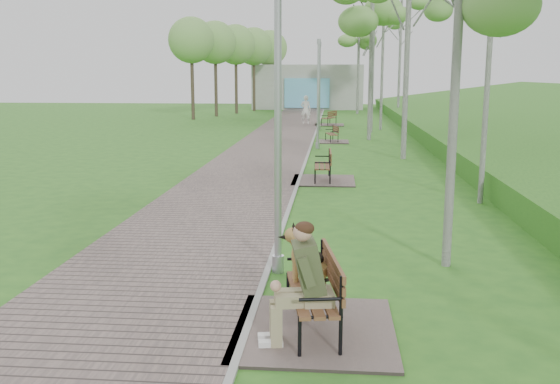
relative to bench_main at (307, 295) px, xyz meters
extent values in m
plane|color=#2D6521|center=(-0.75, 0.36, -0.50)|extent=(120.00, 120.00, 0.00)
cube|color=#635450|center=(-2.50, 21.86, -0.48)|extent=(3.50, 67.00, 0.04)
cube|color=#999993|center=(-0.75, 21.86, -0.47)|extent=(0.10, 67.00, 0.05)
cube|color=#9E9E99|center=(-2.25, 51.36, 1.50)|extent=(10.00, 5.00, 4.00)
cube|color=#62B1DB|center=(-2.25, 48.76, 1.00)|extent=(4.00, 0.20, 2.60)
cube|color=#635450|center=(0.10, 0.05, -0.48)|extent=(2.01, 2.24, 0.04)
cube|color=brown|center=(0.05, 0.05, 0.01)|extent=(0.77, 1.74, 0.04)
cube|color=brown|center=(0.32, 0.10, 0.31)|extent=(0.31, 1.66, 0.37)
cube|color=#635450|center=(-0.01, 11.30, -0.48)|extent=(1.88, 2.08, 0.04)
cube|color=brown|center=(-0.06, 11.30, -0.03)|extent=(0.52, 1.58, 0.04)
cube|color=brown|center=(0.19, 11.31, 0.25)|extent=(0.09, 1.56, 0.34)
cube|color=#635450|center=(0.20, 22.34, -0.48)|extent=(1.53, 1.70, 0.04)
cube|color=brown|center=(0.15, 22.34, -0.11)|extent=(0.64, 1.33, 0.03)
cube|color=brown|center=(0.35, 22.38, 0.12)|extent=(0.30, 1.26, 0.28)
cube|color=#635450|center=(-0.05, 32.27, -0.48)|extent=(1.81, 2.01, 0.04)
cube|color=brown|center=(-0.10, 32.27, -0.04)|extent=(0.97, 1.57, 0.04)
cube|color=brown|center=(0.12, 32.18, 0.23)|extent=(0.58, 1.42, 0.33)
cylinder|color=#A0A3A8|center=(-0.58, 2.38, -0.35)|extent=(0.19, 0.19, 0.29)
cylinder|color=#A0A3A8|center=(-0.58, 2.38, 1.92)|extent=(0.12, 0.12, 4.83)
cylinder|color=#A0A3A8|center=(-0.43, 19.61, -0.36)|extent=(0.18, 0.18, 0.27)
cylinder|color=#A0A3A8|center=(-0.43, 19.61, 1.75)|extent=(0.11, 0.11, 4.50)
cylinder|color=#A0A3A8|center=(-0.43, 19.61, 4.04)|extent=(0.16, 0.16, 0.22)
cylinder|color=#A0A3A8|center=(-0.62, 28.80, -0.35)|extent=(0.19, 0.19, 0.29)
cylinder|color=#A0A3A8|center=(-0.62, 28.80, 1.90)|extent=(0.12, 0.12, 4.80)
cylinder|color=#A0A3A8|center=(-0.62, 28.80, 4.35)|extent=(0.17, 0.17, 0.24)
imported|color=white|center=(-1.59, 32.99, 0.42)|extent=(0.73, 0.54, 1.84)
cylinder|color=silver|center=(2.23, 3.00, 2.68)|extent=(0.16, 0.16, 6.35)
cylinder|color=silver|center=(3.99, 8.38, 3.39)|extent=(0.16, 0.16, 7.78)
cylinder|color=silver|center=(2.93, 16.59, 3.60)|extent=(0.19, 0.19, 8.20)
cylinder|color=silver|center=(4.98, 17.61, 4.02)|extent=(0.17, 0.17, 9.03)
cylinder|color=silver|center=(1.98, 23.47, 3.57)|extent=(0.20, 0.20, 8.14)
cylinder|color=silver|center=(2.93, 29.22, 4.55)|extent=(0.19, 0.19, 10.09)
cylinder|color=silver|center=(2.30, 27.72, 3.80)|extent=(0.17, 0.17, 8.59)
ellipsoid|color=#78AE54|center=(2.30, 27.72, 6.54)|extent=(2.48, 2.48, 3.78)
cylinder|color=silver|center=(4.80, 38.33, 4.17)|extent=(0.18, 0.18, 9.33)
ellipsoid|color=#78AE54|center=(4.80, 38.33, 7.15)|extent=(2.56, 2.56, 4.10)
cylinder|color=silver|center=(2.07, 43.60, 3.63)|extent=(0.18, 0.18, 8.26)
ellipsoid|color=#78AE54|center=(2.07, 43.60, 6.28)|extent=(2.61, 2.61, 3.63)
camera|label=1|loc=(0.32, -7.39, 2.72)|focal=40.00mm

